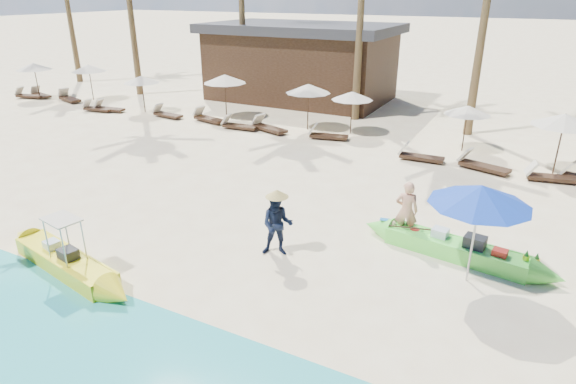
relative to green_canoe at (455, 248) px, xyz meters
The scene contains 28 objects.
ground 4.31m from the green_canoe, 145.64° to the right, with size 240.00×240.00×0.00m, color #F4E6B4.
green_canoe is the anchor object (origin of this frame).
yellow_canoe 9.29m from the green_canoe, 148.75° to the right, with size 5.37×1.36×1.40m.
tourist 1.51m from the green_canoe, 164.86° to the left, with size 0.59×0.38×1.61m, color tan.
vendor_green 4.39m from the green_canoe, 154.45° to the right, with size 0.78×0.61×1.60m, color #121B33.
blue_umbrella 2.13m from the green_canoe, 65.47° to the right, with size 2.15×2.15×2.31m.
resort_parasol_0 26.85m from the green_canoe, 162.95° to the left, with size 2.04×2.04×2.10m.
lounger_0_left 27.24m from the green_canoe, 163.96° to the left, with size 1.86×0.96×0.61m.
lounger_0_right 27.06m from the green_canoe, 162.65° to the left, with size 1.78×0.90×0.58m.
resort_parasol_1 24.21m from the green_canoe, 158.01° to the left, with size 2.00×2.00×2.06m.
lounger_1_left 24.64m from the green_canoe, 160.94° to the left, with size 1.97×1.10×0.64m.
lounger_1_right 20.61m from the green_canoe, 159.38° to the left, with size 1.73×0.72×0.57m.
resort_parasol_2 19.29m from the green_canoe, 155.16° to the left, with size 1.87×1.87×1.92m.
lounger_2_left 21.05m from the green_canoe, 160.65° to the left, with size 1.73×0.74×0.57m.
resort_parasol_3 15.77m from the green_canoe, 144.91° to the left, with size 2.13×2.13×2.20m.
lounger_3_left 17.42m from the green_canoe, 153.83° to the left, with size 1.75×0.69×0.58m.
lounger_3_right 15.41m from the green_canoe, 149.05° to the left, with size 1.93×0.97×0.63m.
resort_parasol_4 12.24m from the green_canoe, 132.56° to the left, with size 2.06×2.06×2.13m.
lounger_4_left 13.39m from the green_canoe, 146.13° to the left, with size 1.80×0.68×0.60m.
lounger_4_right 12.42m from the green_canoe, 141.25° to the left, with size 1.98×1.13×0.64m.
resort_parasol_5 11.21m from the green_canoe, 123.78° to the left, with size 1.85×1.85×1.91m.
lounger_5_left 10.39m from the green_canoe, 130.87° to the left, with size 1.81×0.88×0.59m.
resort_parasol_6 9.10m from the green_canoe, 97.81° to the left, with size 1.81×1.81×1.86m.
lounger_6_left 7.29m from the green_canoe, 110.16° to the left, with size 1.74×0.59×0.59m.
lounger_6_right 6.82m from the green_canoe, 92.08° to the left, with size 1.93×1.07×0.63m.
resort_parasol_7 8.01m from the green_canoe, 74.45° to the left, with size 2.13×2.13×2.20m.
lounger_7_left 6.99m from the green_canoe, 73.70° to the left, with size 1.79×0.83×0.58m.
pavilion_west 19.09m from the green_canoe, 127.48° to the left, with size 10.80×6.60×4.30m.
Camera 1 is at (4.66, -8.58, 6.05)m, focal length 30.00 mm.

